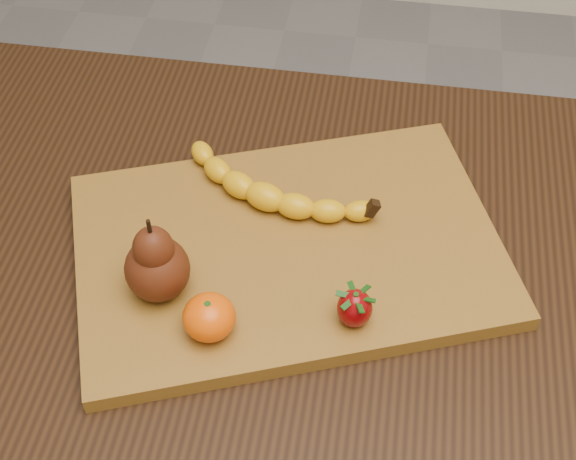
# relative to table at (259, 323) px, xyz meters

# --- Properties ---
(table) EXTENTS (1.00, 0.70, 0.76)m
(table) POSITION_rel_table_xyz_m (0.00, 0.00, 0.00)
(table) COLOR black
(table) RESTS_ON ground
(cutting_board) EXTENTS (0.53, 0.44, 0.02)m
(cutting_board) POSITION_rel_table_xyz_m (0.03, 0.03, 0.11)
(cutting_board) COLOR brown
(cutting_board) RESTS_ON table
(banana) EXTENTS (0.21, 0.11, 0.03)m
(banana) POSITION_rel_table_xyz_m (-0.00, 0.08, 0.13)
(banana) COLOR #EBAE0B
(banana) RESTS_ON cutting_board
(pear) EXTENTS (0.08, 0.08, 0.10)m
(pear) POSITION_rel_table_xyz_m (-0.09, -0.05, 0.17)
(pear) COLOR #4C1E0C
(pear) RESTS_ON cutting_board
(mandarin) EXTENTS (0.05, 0.05, 0.04)m
(mandarin) POSITION_rel_table_xyz_m (-0.03, -0.10, 0.14)
(mandarin) COLOR #EF5102
(mandarin) RESTS_ON cutting_board
(strawberry) EXTENTS (0.04, 0.04, 0.04)m
(strawberry) POSITION_rel_table_xyz_m (0.11, -0.06, 0.14)
(strawberry) COLOR #7B0306
(strawberry) RESTS_ON cutting_board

